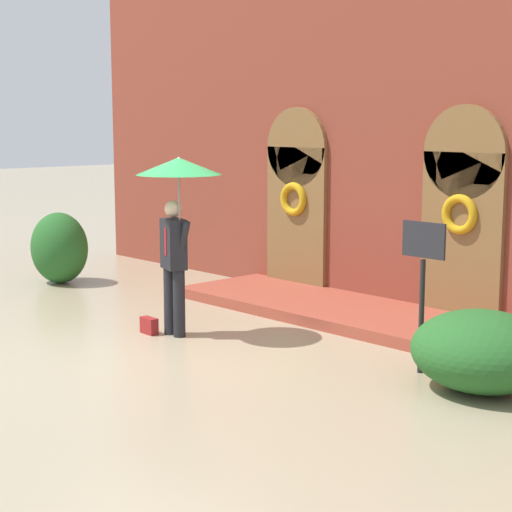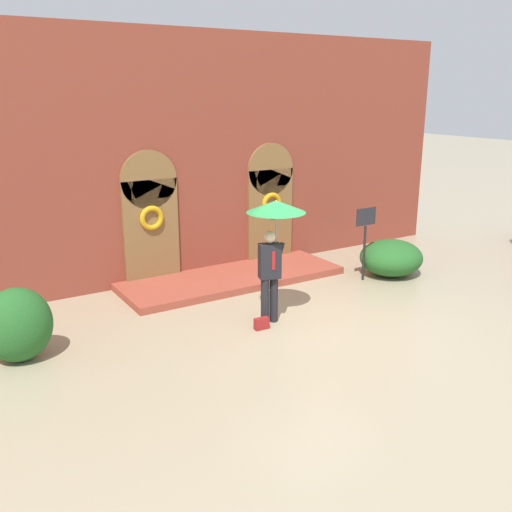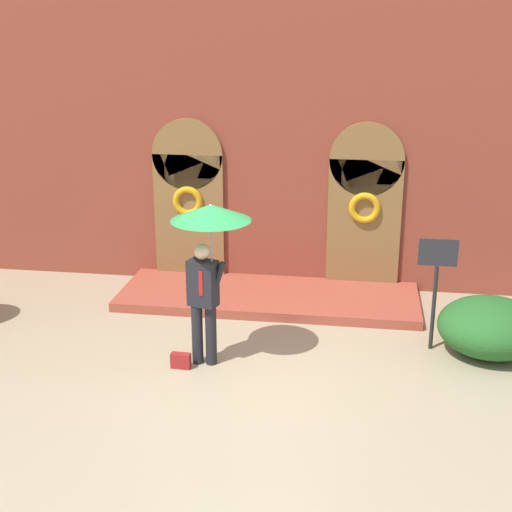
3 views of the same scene
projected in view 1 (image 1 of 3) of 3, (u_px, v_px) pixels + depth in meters
name	position (u px, v px, depth m)	size (l,w,h in m)	color
ground_plane	(168.00, 352.00, 10.57)	(80.00, 80.00, 0.00)	tan
building_facade	(384.00, 131.00, 12.95)	(14.00, 2.30, 5.60)	brown
person_with_umbrella	(177.00, 192.00, 11.01)	(1.10, 1.10, 2.36)	black
handbag	(149.00, 326.00, 11.45)	(0.28, 0.12, 0.22)	maroon
sign_post	(423.00, 272.00, 9.51)	(0.56, 0.06, 1.72)	black
shrub_left	(59.00, 248.00, 14.98)	(1.11, 0.94, 1.25)	#235B23
shrub_right	(482.00, 351.00, 8.99)	(1.53, 1.45, 0.85)	#235B23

